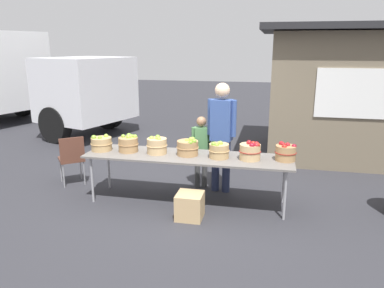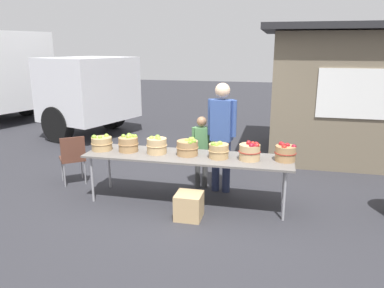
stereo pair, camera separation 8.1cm
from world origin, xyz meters
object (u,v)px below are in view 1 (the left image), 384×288
object	(u,v)px
apple_basket_red_0	(250,151)
apple_basket_red_1	(286,152)
market_table	(188,158)
apple_basket_green_1	(128,144)
apple_basket_green_2	(157,145)
apple_basket_green_3	(188,147)
apple_basket_green_4	(219,150)
box_truck	(1,74)
produce_crate	(190,206)
child_customer	(201,146)
apple_basket_green_0	(101,144)
vendor_adult	(222,129)
folding_chair	(72,156)

from	to	relation	value
apple_basket_red_0	apple_basket_red_1	size ratio (longest dim) A/B	1.03
market_table	apple_basket_green_1	xyz separation A→B (m)	(-0.94, 0.02, 0.16)
apple_basket_red_0	apple_basket_green_2	bearing A→B (deg)	179.06
apple_basket_green_3	apple_basket_green_4	bearing A→B (deg)	-5.22
apple_basket_green_4	box_truck	bearing A→B (deg)	146.92
apple_basket_red_1	produce_crate	world-z (taller)	apple_basket_red_1
apple_basket_green_4	produce_crate	distance (m)	0.91
child_customer	produce_crate	size ratio (longest dim) A/B	3.37
market_table	apple_basket_green_2	xyz separation A→B (m)	(-0.48, 0.01, 0.16)
apple_basket_green_3	produce_crate	world-z (taller)	apple_basket_green_3
apple_basket_green_0	apple_basket_green_3	distance (m)	1.38
box_truck	apple_basket_green_2	bearing A→B (deg)	-18.39
child_customer	market_table	bearing A→B (deg)	69.42
apple_basket_green_0	vendor_adult	size ratio (longest dim) A/B	0.19
apple_basket_red_1	child_customer	xyz separation A→B (m)	(-1.34, 0.59, -0.15)
box_truck	folding_chair	xyz separation A→B (m)	(4.89, -4.53, -0.98)
apple_basket_green_0	folding_chair	distance (m)	0.87
apple_basket_green_1	vendor_adult	bearing A→B (deg)	21.63
apple_basket_green_2	vendor_adult	bearing A→B (deg)	31.33
apple_basket_green_4	folding_chair	world-z (taller)	apple_basket_green_4
apple_basket_red_1	produce_crate	distance (m)	1.56
apple_basket_red_0	market_table	bearing A→B (deg)	179.43
box_truck	produce_crate	size ratio (longest dim) A/B	22.00
apple_basket_red_1	vendor_adult	world-z (taller)	vendor_adult
folding_chair	produce_crate	distance (m)	2.43
folding_chair	apple_basket_green_1	bearing A→B (deg)	127.12
apple_basket_green_4	folding_chair	size ratio (longest dim) A/B	0.36
apple_basket_green_1	apple_basket_red_0	size ratio (longest dim) A/B	0.99
child_customer	apple_basket_green_3	bearing A→B (deg)	68.94
apple_basket_green_3	apple_basket_green_4	distance (m)	0.47
apple_basket_red_0	apple_basket_green_3	bearing A→B (deg)	177.76
apple_basket_green_3	apple_basket_green_2	bearing A→B (deg)	-178.43
child_customer	box_truck	size ratio (longest dim) A/B	0.15
apple_basket_green_1	apple_basket_green_2	bearing A→B (deg)	-1.13
apple_basket_green_0	apple_basket_green_2	distance (m)	0.90
apple_basket_green_1	apple_basket_green_4	xyz separation A→B (m)	(1.41, -0.04, -0.01)
apple_basket_green_1	apple_basket_green_2	xyz separation A→B (m)	(0.46, -0.01, 0.01)
apple_basket_green_0	apple_basket_red_1	xyz separation A→B (m)	(2.80, 0.06, 0.01)
apple_basket_green_1	apple_basket_red_0	bearing A→B (deg)	-0.98
apple_basket_green_4	apple_basket_red_0	world-z (taller)	apple_basket_red_0
apple_basket_red_0	apple_basket_red_1	bearing A→B (deg)	8.01
market_table	produce_crate	distance (m)	0.77
apple_basket_green_3	produce_crate	xyz separation A→B (m)	(0.15, -0.56, -0.69)
apple_basket_red_0	produce_crate	world-z (taller)	apple_basket_red_0
folding_chair	apple_basket_red_1	bearing A→B (deg)	137.19
apple_basket_red_1	produce_crate	bearing A→B (deg)	-155.11
vendor_adult	child_customer	distance (m)	0.49
vendor_adult	folding_chair	bearing A→B (deg)	13.76
apple_basket_green_3	produce_crate	distance (m)	0.90
folding_chair	apple_basket_green_2	bearing A→B (deg)	130.76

